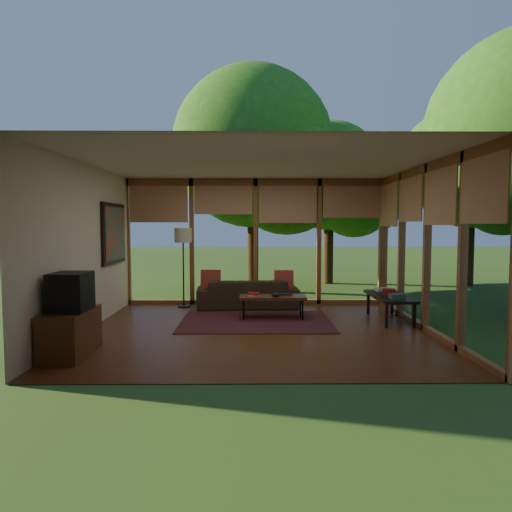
{
  "coord_description": "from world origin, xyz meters",
  "views": [
    {
      "loc": [
        -0.09,
        -7.33,
        1.73
      ],
      "look_at": [
        -0.01,
        0.7,
        1.17
      ],
      "focal_mm": 32.0,
      "sensor_mm": 36.0,
      "label": 1
    }
  ],
  "objects_px": {
    "television": "(71,292)",
    "coffee_table": "(273,298)",
    "media_cabinet": "(70,333)",
    "sofa": "(247,293)",
    "side_console": "(390,298)",
    "floor_lamp": "(183,240)"
  },
  "relations": [
    {
      "from": "sofa",
      "to": "media_cabinet",
      "type": "xyz_separation_m",
      "value": [
        -2.3,
        -3.41,
        -0.0
      ]
    },
    {
      "from": "floor_lamp",
      "to": "coffee_table",
      "type": "height_order",
      "value": "floor_lamp"
    },
    {
      "from": "sofa",
      "to": "media_cabinet",
      "type": "distance_m",
      "value": 4.11
    },
    {
      "from": "media_cabinet",
      "to": "coffee_table",
      "type": "bearing_deg",
      "value": 39.89
    },
    {
      "from": "floor_lamp",
      "to": "media_cabinet",
      "type": "bearing_deg",
      "value": -105.29
    },
    {
      "from": "media_cabinet",
      "to": "sofa",
      "type": "bearing_deg",
      "value": 56.06
    },
    {
      "from": "television",
      "to": "coffee_table",
      "type": "height_order",
      "value": "television"
    },
    {
      "from": "sofa",
      "to": "media_cabinet",
      "type": "relative_size",
      "value": 2.06
    },
    {
      "from": "media_cabinet",
      "to": "floor_lamp",
      "type": "height_order",
      "value": "floor_lamp"
    },
    {
      "from": "media_cabinet",
      "to": "coffee_table",
      "type": "relative_size",
      "value": 0.83
    },
    {
      "from": "media_cabinet",
      "to": "television",
      "type": "relative_size",
      "value": 1.82
    },
    {
      "from": "sofa",
      "to": "side_console",
      "type": "bearing_deg",
      "value": 150.44
    },
    {
      "from": "media_cabinet",
      "to": "side_console",
      "type": "height_order",
      "value": "media_cabinet"
    },
    {
      "from": "side_console",
      "to": "coffee_table",
      "type": "bearing_deg",
      "value": 176.37
    },
    {
      "from": "sofa",
      "to": "television",
      "type": "xyz_separation_m",
      "value": [
        -2.28,
        -3.41,
        0.55
      ]
    },
    {
      "from": "television",
      "to": "floor_lamp",
      "type": "xyz_separation_m",
      "value": [
        0.94,
        3.53,
        0.56
      ]
    },
    {
      "from": "sofa",
      "to": "floor_lamp",
      "type": "height_order",
      "value": "floor_lamp"
    },
    {
      "from": "side_console",
      "to": "television",
      "type": "bearing_deg",
      "value": -155.81
    },
    {
      "from": "sofa",
      "to": "floor_lamp",
      "type": "xyz_separation_m",
      "value": [
        -1.33,
        0.12,
        1.11
      ]
    },
    {
      "from": "television",
      "to": "coffee_table",
      "type": "bearing_deg",
      "value": 40.09
    },
    {
      "from": "sofa",
      "to": "floor_lamp",
      "type": "bearing_deg",
      "value": -9.0
    },
    {
      "from": "floor_lamp",
      "to": "side_console",
      "type": "bearing_deg",
      "value": -19.07
    }
  ]
}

